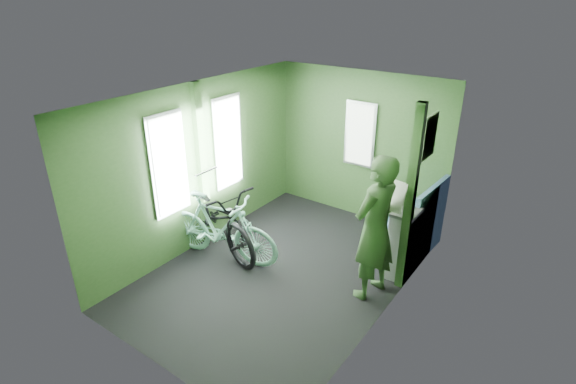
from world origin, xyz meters
name	(u,v)px	position (x,y,z in m)	size (l,w,h in m)	color
room	(282,167)	(-0.04, 0.04, 1.44)	(4.00, 4.02, 2.31)	black
bicycle_black	(217,247)	(-1.12, -0.06, 0.00)	(0.68, 1.96, 1.03)	black
bicycle_mint	(223,260)	(-0.83, -0.27, 0.00)	(0.47, 1.67, 1.00)	#85D0B8
passenger	(375,228)	(1.11, 0.25, 0.89)	(0.55, 0.75, 1.77)	#304A28
waste_box	(403,244)	(1.26, 0.80, 0.46)	(0.27, 0.38, 0.92)	gray
bench_seat	(412,231)	(1.15, 1.45, 0.31)	(0.60, 1.01, 1.04)	navy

